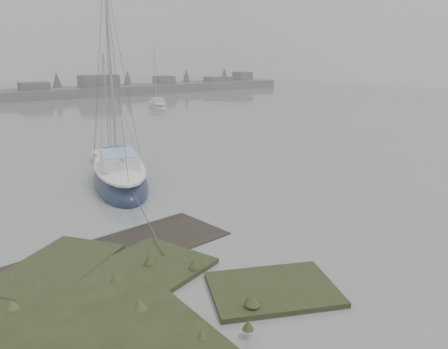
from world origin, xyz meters
TOP-DOWN VIEW (x-y plane):
  - ground at (0.00, 30.00)m, footprint 160.00×160.00m
  - far_shoreline at (26.84, 61.90)m, footprint 60.00×8.00m
  - sailboat_main at (1.49, 11.98)m, footprint 4.94×8.43m
  - sailboat_white at (3.01, 15.89)m, footprint 2.46×5.21m
  - sailboat_far_b at (19.11, 40.01)m, footprint 3.57×6.23m

SIDE VIEW (x-z plane):
  - ground at x=0.00m, z-range 0.00..0.00m
  - sailboat_white at x=3.01m, z-range -3.32..3.75m
  - sailboat_far_b at x=19.11m, z-range -3.92..4.44m
  - sailboat_main at x=1.49m, z-range -5.30..6.00m
  - far_shoreline at x=26.84m, z-range -1.22..2.93m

